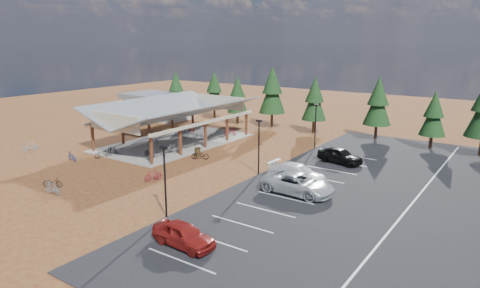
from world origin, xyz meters
TOP-DOWN VIEW (x-y plane):
  - ground at (0.00, 0.00)m, footprint 140.00×140.00m
  - asphalt_lot at (18.50, 3.00)m, footprint 27.00×44.00m
  - concrete_pad at (-10.00, 7.00)m, footprint 10.60×18.60m
  - bike_pavilion at (-10.00, 7.00)m, footprint 11.65×19.40m
  - outbuilding at (-24.00, 18.00)m, footprint 11.00×7.00m
  - lamp_post_0 at (5.00, -10.00)m, footprint 0.50×0.25m
  - lamp_post_1 at (5.00, 2.00)m, footprint 0.50×0.25m
  - lamp_post_2 at (5.00, 14.00)m, footprint 0.50×0.25m
  - trash_bin_0 at (-3.79, 3.68)m, footprint 0.60×0.60m
  - trash_bin_1 at (-3.83, 3.78)m, footprint 0.60×0.60m
  - pine_0 at (-23.36, 21.51)m, footprint 3.13×3.13m
  - pine_1 at (-16.56, 22.90)m, footprint 3.21×3.21m
  - pine_2 at (-10.92, 21.26)m, footprint 3.03×3.03m
  - pine_3 at (-5.37, 21.86)m, footprint 3.72×3.72m
  - pine_4 at (1.23, 21.61)m, footprint 3.22×3.22m
  - pine_5 at (9.27, 22.57)m, footprint 3.36×3.36m
  - pine_6 at (15.97, 21.27)m, footprint 2.86×2.86m
  - bike_0 at (-12.11, -0.80)m, footprint 1.60×0.64m
  - bike_1 at (-11.43, 4.73)m, footprint 1.72×0.60m
  - bike_2 at (-11.38, 9.47)m, footprint 1.97×1.16m
  - bike_3 at (-12.26, 12.45)m, footprint 1.56×0.68m
  - bike_4 at (-7.40, 0.17)m, footprint 1.94×1.02m
  - bike_5 at (-6.83, 2.92)m, footprint 1.56×0.57m
  - bike_6 at (-8.93, 9.92)m, footprint 1.63×0.62m
  - bike_7 at (-6.81, 13.75)m, footprint 1.75×0.88m
  - bike_8 at (-11.56, -2.47)m, footprint 1.30×1.87m
  - bike_9 at (-20.55, -5.36)m, footprint 1.08×1.81m
  - bike_10 at (-13.18, -5.08)m, footprint 1.94×1.01m
  - bike_11 at (-1.64, -4.86)m, footprint 0.92×1.77m
  - bike_12 at (-7.32, -10.90)m, footprint 1.78×1.35m
  - bike_13 at (-5.81, -11.85)m, footprint 1.83×0.69m
  - bike_16 at (-2.80, 2.93)m, footprint 1.92×1.41m
  - car_0 at (8.92, -12.55)m, footprint 4.31×1.91m
  - car_2 at (10.33, -0.57)m, footprint 6.08×2.95m
  - car_3 at (9.07, 1.91)m, footprint 5.64×2.64m
  - car_4 at (9.73, 9.79)m, footprint 4.89×2.69m

SIDE VIEW (x-z plane):
  - ground at x=0.00m, z-range 0.00..0.00m
  - asphalt_lot at x=18.50m, z-range 0.00..0.04m
  - concrete_pad at x=-10.00m, z-range 0.00..0.10m
  - bike_12 at x=-7.32m, z-range 0.00..0.90m
  - trash_bin_0 at x=-3.79m, z-range 0.00..0.90m
  - trash_bin_1 at x=-3.83m, z-range 0.00..0.90m
  - bike_8 at x=-11.56m, z-range 0.00..0.93m
  - bike_16 at x=-2.80m, z-range 0.00..0.96m
  - bike_10 at x=-13.18m, z-range 0.00..0.97m
  - bike_0 at x=-12.11m, z-range 0.10..0.93m
  - bike_11 at x=-1.64m, z-range 0.00..1.03m
  - bike_6 at x=-8.93m, z-range 0.10..0.95m
  - bike_9 at x=-20.55m, z-range 0.00..1.05m
  - bike_13 at x=-5.81m, z-range 0.00..1.08m
  - bike_3 at x=-12.26m, z-range 0.10..1.01m
  - bike_5 at x=-6.83m, z-range 0.10..1.02m
  - bike_4 at x=-7.40m, z-range 0.10..1.07m
  - bike_2 at x=-11.38m, z-range 0.10..1.08m
  - bike_7 at x=-6.81m, z-range 0.10..1.11m
  - bike_1 at x=-11.43m, z-range 0.10..1.12m
  - car_0 at x=8.92m, z-range 0.04..1.48m
  - car_4 at x=9.73m, z-range 0.04..1.62m
  - car_3 at x=9.07m, z-range 0.04..1.63m
  - car_2 at x=10.33m, z-range 0.04..1.71m
  - outbuilding at x=-24.00m, z-range 0.08..3.98m
  - lamp_post_0 at x=5.00m, z-range 0.41..5.55m
  - lamp_post_1 at x=5.00m, z-range 0.41..5.55m
  - lamp_post_2 at x=5.00m, z-range 0.41..5.55m
  - bike_pavilion at x=-10.00m, z-range 1.34..6.31m
  - pine_6 at x=15.97m, z-range 0.73..7.40m
  - pine_2 at x=-10.92m, z-range 0.78..7.83m
  - pine_0 at x=-23.36m, z-range 0.80..8.09m
  - pine_1 at x=-16.56m, z-range 0.82..8.31m
  - pine_4 at x=1.23m, z-range 0.83..8.32m
  - pine_5 at x=9.27m, z-range 0.86..8.69m
  - pine_3 at x=-5.37m, z-range 0.96..9.62m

